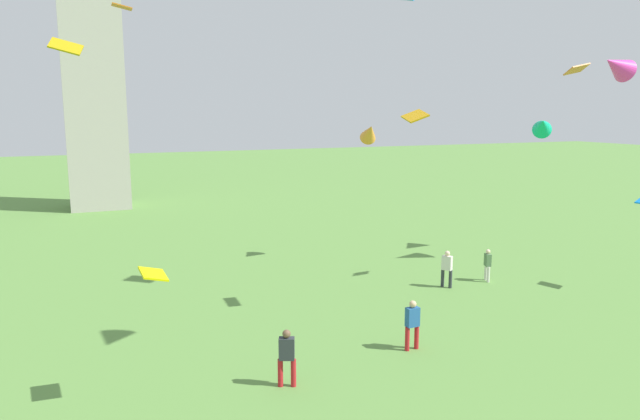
# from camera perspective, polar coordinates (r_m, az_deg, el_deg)

# --- Properties ---
(person_0) EXTENTS (0.47, 0.53, 1.78)m
(person_0) POSITION_cam_1_polar(r_m,az_deg,el_deg) (28.61, 12.22, -5.40)
(person_0) COLOR #2D3338
(person_0) RESTS_ON ground_plane
(person_1) EXTENTS (0.56, 0.29, 1.80)m
(person_1) POSITION_cam_1_polar(r_m,az_deg,el_deg) (21.15, 8.96, -10.69)
(person_1) COLOR red
(person_1) RESTS_ON ground_plane
(person_2) EXTENTS (0.54, 0.44, 1.81)m
(person_2) POSITION_cam_1_polar(r_m,az_deg,el_deg) (18.34, -3.25, -13.83)
(person_2) COLOR red
(person_2) RESTS_ON ground_plane
(person_4) EXTENTS (0.37, 0.48, 1.61)m
(person_4) POSITION_cam_1_polar(r_m,az_deg,el_deg) (30.12, 15.96, -4.99)
(person_4) COLOR silver
(person_4) RESTS_ON ground_plane
(kite_flying_0) EXTENTS (2.11, 1.45, 1.66)m
(kite_flying_0) POSITION_cam_1_polar(r_m,az_deg,el_deg) (34.27, 26.83, 12.41)
(kite_flying_0) COLOR #EC37AA
(kite_flying_1) EXTENTS (2.04, 2.09, 1.56)m
(kite_flying_1) POSITION_cam_1_polar(r_m,az_deg,el_deg) (36.25, 20.80, 7.70)
(kite_flying_1) COLOR #0AB584
(kite_flying_2) EXTENTS (0.84, 0.61, 0.24)m
(kite_flying_2) POSITION_cam_1_polar(r_m,az_deg,el_deg) (27.84, -18.69, 18.20)
(kite_flying_2) COLOR orange
(kite_flying_5) EXTENTS (1.45, 0.93, 0.83)m
(kite_flying_5) POSITION_cam_1_polar(r_m,az_deg,el_deg) (27.61, -23.46, 14.37)
(kite_flying_5) COLOR #B6980B
(kite_flying_7) EXTENTS (1.10, 0.68, 0.57)m
(kite_flying_7) POSITION_cam_1_polar(r_m,az_deg,el_deg) (29.62, 23.67, 12.42)
(kite_flying_7) COLOR orange
(kite_flying_8) EXTENTS (0.97, 1.31, 0.55)m
(kite_flying_8) POSITION_cam_1_polar(r_m,az_deg,el_deg) (23.36, 9.22, 9.00)
(kite_flying_8) COLOR #CD910D
(kite_flying_9) EXTENTS (0.71, 1.02, 0.28)m
(kite_flying_9) POSITION_cam_1_polar(r_m,az_deg,el_deg) (16.81, -15.89, -5.99)
(kite_flying_9) COLOR #D8D306
(kite_flying_10) EXTENTS (1.27, 1.68, 1.39)m
(kite_flying_10) POSITION_cam_1_polar(r_m,az_deg,el_deg) (31.94, 4.84, 7.55)
(kite_flying_10) COLOR orange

